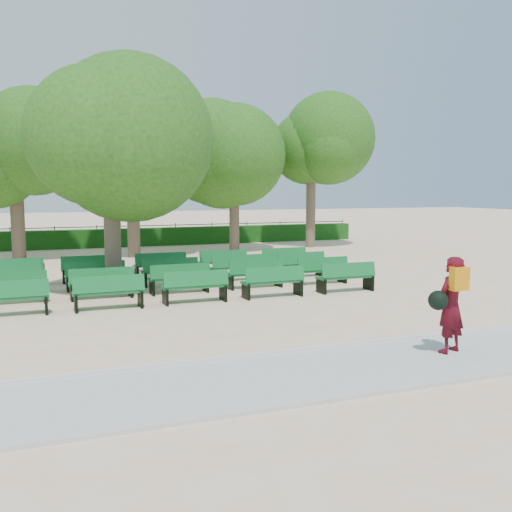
# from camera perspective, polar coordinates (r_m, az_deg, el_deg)

# --- Properties ---
(ground) EXTENTS (120.00, 120.00, 0.00)m
(ground) POSITION_cam_1_polar(r_m,az_deg,el_deg) (15.76, -6.71, -3.82)
(ground) COLOR beige
(paving) EXTENTS (30.00, 2.20, 0.06)m
(paving) POSITION_cam_1_polar(r_m,az_deg,el_deg) (8.98, 5.45, -11.71)
(paving) COLOR beige
(paving) RESTS_ON ground
(curb) EXTENTS (30.00, 0.12, 0.10)m
(curb) POSITION_cam_1_polar(r_m,az_deg,el_deg) (9.97, 2.45, -9.69)
(curb) COLOR silver
(curb) RESTS_ON ground
(hedge) EXTENTS (26.00, 0.70, 0.90)m
(hedge) POSITION_cam_1_polar(r_m,az_deg,el_deg) (29.36, -13.58, 1.78)
(hedge) COLOR #174E14
(hedge) RESTS_ON ground
(fence) EXTENTS (26.00, 0.10, 1.02)m
(fence) POSITION_cam_1_polar(r_m,az_deg,el_deg) (29.80, -13.66, 0.98)
(fence) COLOR black
(fence) RESTS_ON ground
(tree_line) EXTENTS (21.80, 6.80, 7.04)m
(tree_line) POSITION_cam_1_polar(r_m,az_deg,el_deg) (25.47, -12.35, 0.07)
(tree_line) COLOR #2B611A
(tree_line) RESTS_ON ground
(bench_array) EXTENTS (1.69, 0.63, 1.05)m
(bench_array) POSITION_cam_1_polar(r_m,az_deg,el_deg) (16.47, -11.80, -3.16)
(bench_array) COLOR #126A2D
(bench_array) RESTS_ON ground
(tree_among) EXTENTS (4.47, 4.47, 5.99)m
(tree_among) POSITION_cam_1_polar(r_m,az_deg,el_deg) (16.19, -14.39, 10.37)
(tree_among) COLOR brown
(tree_among) RESTS_ON ground
(person) EXTENTS (0.83, 0.58, 1.67)m
(person) POSITION_cam_1_polar(r_m,az_deg,el_deg) (10.31, 18.82, -4.51)
(person) COLOR #450913
(person) RESTS_ON ground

